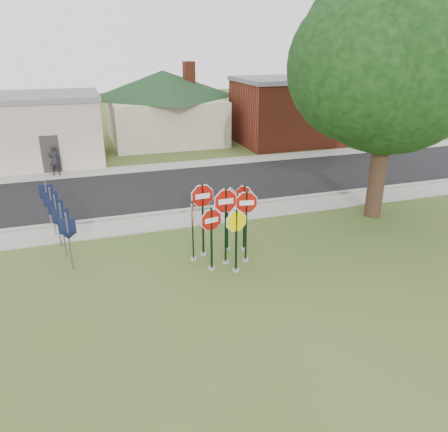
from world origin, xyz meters
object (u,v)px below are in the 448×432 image
object	(u,v)px
stop_sign_left	(211,231)
stop_sign_yellow	(236,234)
pedestrian	(55,160)
stop_sign_center	(226,215)
oak_tree	(393,58)

from	to	relation	value
stop_sign_left	stop_sign_yellow	bearing A→B (deg)	-26.23
stop_sign_yellow	pedestrian	distance (m)	14.92
stop_sign_left	stop_sign_center	bearing A→B (deg)	26.90
oak_tree	stop_sign_left	bearing A→B (deg)	-162.80
stop_sign_center	stop_sign_left	bearing A→B (deg)	-153.10
stop_sign_center	oak_tree	xyz separation A→B (m)	(7.51, 2.21, 4.74)
stop_sign_center	stop_sign_left	xyz separation A→B (m)	(-0.58, -0.30, -0.39)
stop_sign_center	pedestrian	distance (m)	14.28
stop_sign_center	pedestrian	bearing A→B (deg)	113.92
stop_sign_center	stop_sign_left	size ratio (longest dim) A/B	1.23
oak_tree	pedestrian	distance (m)	18.03
stop_sign_center	stop_sign_yellow	distance (m)	0.79
oak_tree	stop_sign_yellow	bearing A→B (deg)	-158.77
oak_tree	pedestrian	xyz separation A→B (m)	(-13.29, 10.82, -5.59)
stop_sign_left	pedestrian	distance (m)	14.31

